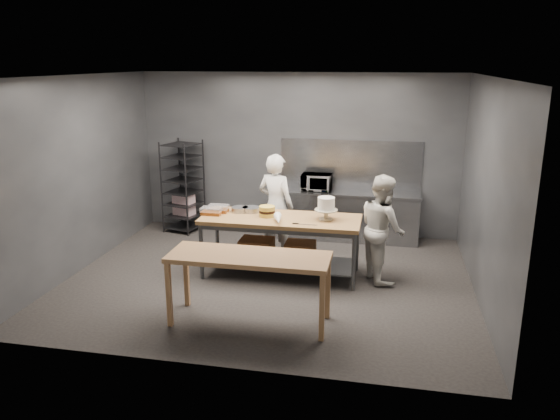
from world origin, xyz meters
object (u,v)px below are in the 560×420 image
speed_rack (183,187)px  chef_behind (276,206)px  chef_right (382,228)px  microwave (316,182)px  near_counter (249,262)px  frosted_cake_stand (326,206)px  layer_cake (267,211)px  work_table (278,239)px

speed_rack → chef_behind: same height
chef_behind → chef_right: size_ratio=1.09×
speed_rack → microwave: bearing=1.8°
near_counter → frosted_cake_stand: frosted_cake_stand is taller
near_counter → layer_cake: layer_cake is taller
chef_right → microwave: chef_right is taller
work_table → chef_right: 1.57m
frosted_cake_stand → chef_behind: bearing=139.6°
chef_behind → chef_right: bearing=177.9°
chef_right → microwave: (-1.24, 1.83, 0.24)m
chef_right → layer_cake: bearing=69.9°
near_counter → speed_rack: (-2.22, 3.50, 0.04)m
work_table → speed_rack: speed_rack is taller
near_counter → frosted_cake_stand: 1.83m
work_table → speed_rack: (-2.25, 1.87, 0.28)m
microwave → frosted_cake_stand: frosted_cake_stand is taller
chef_right → frosted_cake_stand: 0.90m
layer_cake → frosted_cake_stand: bearing=-0.1°
work_table → near_counter: bearing=-91.2°
near_counter → chef_right: chef_right is taller
near_counter → speed_rack: size_ratio=1.14×
work_table → frosted_cake_stand: size_ratio=7.00×
near_counter → speed_rack: speed_rack is taller
near_counter → frosted_cake_stand: bearing=65.3°
chef_behind → frosted_cake_stand: bearing=158.4°
speed_rack → chef_right: size_ratio=1.09×
speed_rack → frosted_cake_stand: 3.52m
chef_behind → microwave: (0.52, 1.15, 0.18)m
frosted_cake_stand → layer_cake: size_ratio=1.43×
chef_right → microwave: bearing=10.1°
chef_right → layer_cake: 1.74m
work_table → layer_cake: layer_cake is taller
chef_right → frosted_cake_stand: chef_right is taller
near_counter → layer_cake: size_ratio=8.32×
frosted_cake_stand → layer_cake: (-0.90, 0.00, -0.14)m
chef_behind → chef_right: chef_behind is taller
near_counter → chef_right: (1.58, 1.76, -0.01)m
work_table → layer_cake: bearing=177.3°
speed_rack → chef_behind: (2.04, -1.07, 0.02)m
speed_rack → chef_right: 4.18m
speed_rack → chef_behind: 2.31m
near_counter → chef_behind: (-0.17, 2.43, 0.06)m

